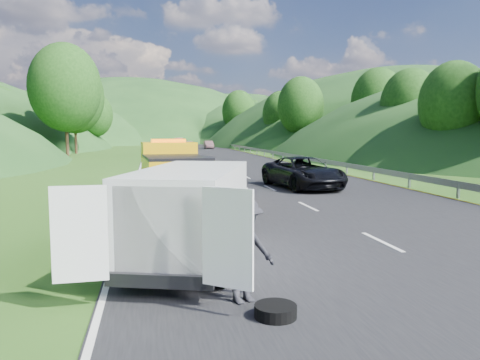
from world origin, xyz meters
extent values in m
plane|color=#38661E|center=(0.00, 0.00, 0.00)|extent=(320.00, 320.00, 0.00)
cube|color=black|center=(3.00, 40.00, 0.01)|extent=(14.00, 200.00, 0.02)
cube|color=gray|center=(10.30, 52.50, 0.00)|extent=(0.06, 140.00, 1.52)
cylinder|color=black|center=(-3.32, 7.70, 0.52)|extent=(0.44, 1.06, 1.04)
cylinder|color=black|center=(-1.36, 7.86, 0.52)|extent=(0.44, 1.06, 1.04)
cylinder|color=black|center=(-3.00, 3.56, 0.52)|extent=(0.44, 1.06, 1.04)
cylinder|color=black|center=(-1.03, 3.72, 0.52)|extent=(0.44, 1.06, 1.04)
cube|color=#EBAC0C|center=(-2.27, 6.90, 1.50)|extent=(2.35, 1.83, 1.97)
cube|color=#EBAC0C|center=(-2.09, 4.57, 1.25)|extent=(2.55, 3.70, 1.35)
cube|color=black|center=(-2.09, 4.57, 1.97)|extent=(2.55, 3.70, 0.10)
cube|color=black|center=(-2.37, 8.14, 0.93)|extent=(2.17, 1.40, 0.73)
cube|color=black|center=(-2.42, 8.76, 0.73)|extent=(2.19, 0.38, 0.52)
cube|color=#EBAC0C|center=(-2.40, 8.50, 1.61)|extent=(2.13, 0.98, 1.13)
cube|color=orange|center=(-2.27, 6.90, 2.54)|extent=(1.47, 0.37, 0.17)
cube|color=black|center=(-2.33, 7.62, 1.87)|extent=(1.97, 0.24, 0.93)
cylinder|color=black|center=(-2.46, -1.18, 0.38)|extent=(0.50, 0.81, 0.76)
cylinder|color=black|center=(-0.83, -1.70, 0.38)|extent=(0.50, 0.81, 0.76)
cylinder|color=black|center=(-3.43, -4.25, 0.38)|extent=(0.50, 0.81, 0.76)
cylinder|color=black|center=(-1.81, -4.76, 0.38)|extent=(0.50, 0.81, 0.76)
cube|color=white|center=(-2.16, -3.06, 1.28)|extent=(3.34, 5.28, 1.75)
cube|color=white|center=(-1.37, -0.58, 0.90)|extent=(2.06, 1.38, 0.95)
cube|color=black|center=(-1.43, -0.76, 1.66)|extent=(1.77, 0.84, 0.79)
cube|color=black|center=(-2.89, -5.36, 1.28)|extent=(1.56, 0.58, 1.51)
cube|color=white|center=(-4.19, -5.40, 1.28)|extent=(0.90, 0.09, 1.61)
cube|color=white|center=(-1.85, -6.14, 1.28)|extent=(0.75, 0.59, 1.61)
cube|color=black|center=(-2.92, -5.45, 0.43)|extent=(1.85, 0.71, 0.24)
imported|color=white|center=(-2.63, -0.29, 0.00)|extent=(0.62, 0.70, 1.59)
imported|color=tan|center=(-2.04, -0.53, 0.00)|extent=(0.65, 0.66, 1.07)
imported|color=black|center=(-1.48, -5.63, 0.00)|extent=(1.35, 1.06, 1.83)
cube|color=#5C5845|center=(-4.48, -0.51, 0.31)|extent=(0.39, 0.23, 0.61)
cylinder|color=black|center=(-1.12, -6.38, 0.00)|extent=(0.68, 0.68, 0.20)
imported|color=black|center=(4.73, 9.84, 0.00)|extent=(3.46, 6.09, 1.60)
imported|color=#535559|center=(2.76, 58.48, 0.00)|extent=(1.82, 4.52, 1.54)
imported|color=brown|center=(6.49, 64.63, 0.00)|extent=(1.37, 3.92, 1.29)
imported|color=#AA6455|center=(2.76, 83.70, 0.00)|extent=(2.20, 5.42, 1.57)
camera|label=1|loc=(-3.01, -13.30, 2.97)|focal=35.00mm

